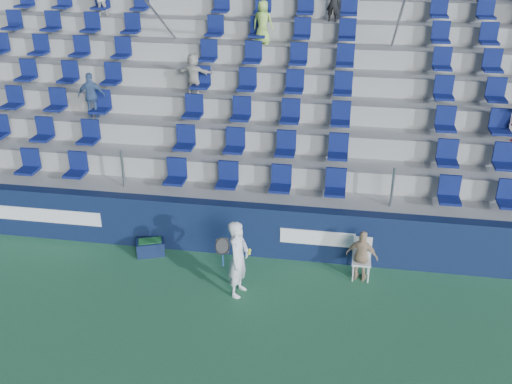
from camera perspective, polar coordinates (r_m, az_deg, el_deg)
ground at (r=10.40m, az=-3.72°, el=-15.15°), size 70.00×70.00×0.00m
sponsor_wall at (r=12.58m, az=-0.63°, el=-3.77°), size 24.00×0.32×1.20m
grandstand at (r=16.65m, az=2.41°, el=9.47°), size 24.00×8.17×6.63m
tennis_player at (r=11.17m, az=-1.79°, el=-6.67°), size 0.69×0.66×1.61m
line_judge_chair at (r=12.06m, az=10.53°, el=-6.21°), size 0.39×0.40×0.88m
line_judge at (r=11.90m, az=10.56°, el=-6.32°), size 0.71×0.44×1.13m
ball_bin at (r=12.97m, az=-10.50°, el=-5.39°), size 0.71×0.59×0.34m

